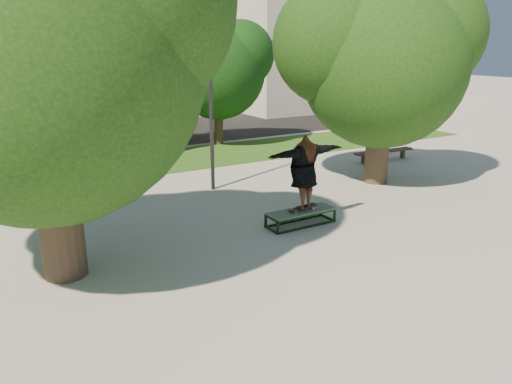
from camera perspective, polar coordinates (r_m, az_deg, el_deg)
ground at (r=11.23m, az=1.81°, el=-6.52°), size 120.00×120.00×0.00m
grass_strip at (r=19.83m, az=-10.68°, el=3.49°), size 30.00×4.00×0.02m
asphalt_strip at (r=25.69m, az=-17.93°, el=5.92°), size 40.00×8.00×0.01m
tree_left at (r=9.86m, az=-24.16°, el=15.30°), size 6.96×5.95×7.12m
tree_right at (r=16.47m, az=13.99°, el=15.03°), size 6.24×5.33×6.51m
bg_tree_mid at (r=21.25m, az=-19.24°, el=14.65°), size 5.76×4.92×6.24m
bg_tree_right at (r=22.62m, az=-4.67°, el=14.21°), size 5.04×4.31×5.43m
lamppost at (r=15.24m, az=-5.22°, el=11.80°), size 0.25×0.15×6.11m
side_building at (r=38.71m, az=6.94°, el=15.86°), size 15.00×10.00×8.00m
grind_box at (r=12.66m, az=5.14°, el=-2.93°), size 1.80×0.60×0.38m
skater_rig at (r=12.35m, az=5.49°, el=2.31°), size 2.30×0.73×1.92m
bench at (r=20.16m, az=14.41°, el=4.45°), size 2.72×0.49×0.42m
car_dark at (r=22.96m, az=-23.93°, el=5.78°), size 1.73×4.13×1.33m
car_grey at (r=24.92m, az=-13.65°, el=7.80°), size 3.27×6.02×1.60m
car_silver_b at (r=24.51m, az=-15.87°, el=7.19°), size 2.62×4.87×1.34m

